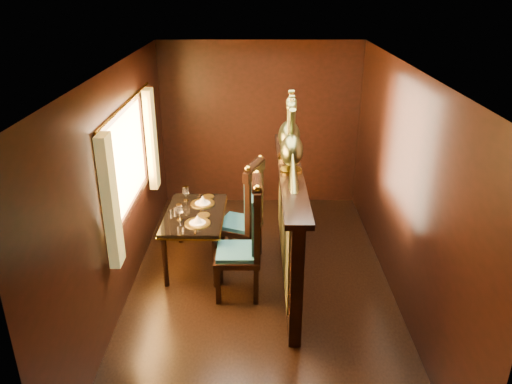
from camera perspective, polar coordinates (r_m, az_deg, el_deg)
ground at (r=5.88m, az=0.55°, el=-10.96°), size 5.00×5.00×0.00m
room_shell at (r=5.17m, az=-0.33°, el=3.80°), size 3.04×5.04×2.52m
partition at (r=5.78m, az=3.75°, el=-3.41°), size 0.26×2.70×1.36m
dining_table at (r=6.11m, az=-7.02°, el=-2.94°), size 0.73×1.19×0.90m
chair_left at (r=5.43m, az=-0.80°, el=-4.96°), size 0.51×0.56×1.42m
chair_right at (r=6.06m, az=-0.93°, el=-2.07°), size 0.64×0.65×1.37m
peacock_left at (r=5.31m, az=4.14°, el=6.32°), size 0.25×0.68×0.81m
peacock_right at (r=5.76m, az=3.85°, el=7.88°), size 0.27×0.71×0.84m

